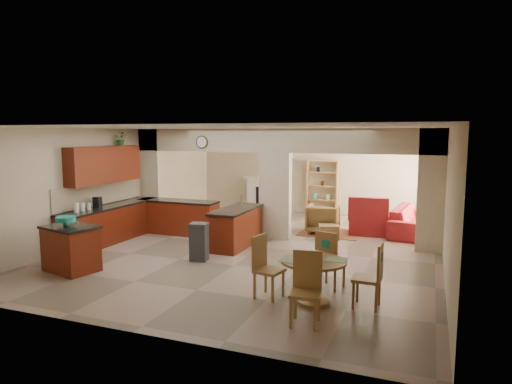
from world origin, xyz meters
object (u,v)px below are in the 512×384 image
at_px(sofa, 414,220).
at_px(kitchen_island, 71,248).
at_px(dining_table, 313,274).
at_px(armchair, 323,219).

bearing_deg(sofa, kitchen_island, 140.10).
height_order(kitchen_island, dining_table, kitchen_island).
relative_size(dining_table, sofa, 0.42).
relative_size(kitchen_island, armchair, 1.39).
distance_m(kitchen_island, sofa, 8.55).
height_order(kitchen_island, sofa, kitchen_island).
relative_size(kitchen_island, dining_table, 1.14).
height_order(kitchen_island, armchair, kitchen_island).
height_order(dining_table, armchair, armchair).
distance_m(sofa, armchair, 2.43).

